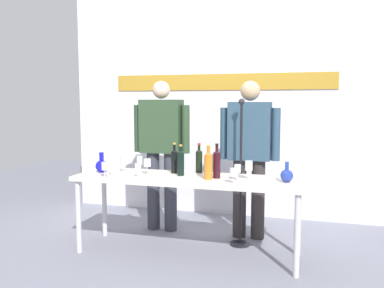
# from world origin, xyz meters

# --- Properties ---
(ground_plane) EXTENTS (10.00, 10.00, 0.00)m
(ground_plane) POSITION_xyz_m (0.00, 0.00, 0.00)
(ground_plane) COLOR slate
(back_wall) EXTENTS (3.98, 0.11, 3.00)m
(back_wall) POSITION_xyz_m (0.00, 1.49, 1.50)
(back_wall) COLOR silver
(back_wall) RESTS_ON ground
(display_table) EXTENTS (2.13, 0.61, 0.74)m
(display_table) POSITION_xyz_m (0.00, 0.00, 0.67)
(display_table) COLOR silver
(display_table) RESTS_ON ground
(decanter_blue_left) EXTENTS (0.12, 0.12, 0.20)m
(decanter_blue_left) POSITION_xyz_m (-0.89, 0.00, 0.81)
(decanter_blue_left) COLOR #1315B9
(decanter_blue_left) RESTS_ON display_table
(decanter_blue_right) EXTENTS (0.11, 0.11, 0.18)m
(decanter_blue_right) POSITION_xyz_m (0.90, 0.00, 0.80)
(decanter_blue_right) COLOR #213898
(decanter_blue_right) RESTS_ON display_table
(presenter_left) EXTENTS (0.64, 0.22, 1.66)m
(presenter_left) POSITION_xyz_m (-0.49, 0.62, 0.96)
(presenter_left) COLOR #32353F
(presenter_left) RESTS_ON ground
(presenter_right) EXTENTS (0.62, 0.22, 1.65)m
(presenter_right) POSITION_xyz_m (0.49, 0.62, 0.94)
(presenter_right) COLOR #2F2A2A
(presenter_right) RESTS_ON ground
(wine_bottle_0) EXTENTS (0.07, 0.07, 0.31)m
(wine_bottle_0) POSITION_xyz_m (0.21, -0.06, 0.87)
(wine_bottle_0) COLOR orange
(wine_bottle_0) RESTS_ON display_table
(wine_bottle_1) EXTENTS (0.07, 0.07, 0.29)m
(wine_bottle_1) POSITION_xyz_m (0.19, 0.05, 0.86)
(wine_bottle_1) COLOR orange
(wine_bottle_1) RESTS_ON display_table
(wine_bottle_2) EXTENTS (0.07, 0.07, 0.32)m
(wine_bottle_2) POSITION_xyz_m (0.27, 0.02, 0.87)
(wine_bottle_2) COLOR black
(wine_bottle_2) RESTS_ON display_table
(wine_bottle_3) EXTENTS (0.06, 0.06, 0.30)m
(wine_bottle_3) POSITION_xyz_m (-0.08, 0.05, 0.87)
(wine_bottle_3) COLOR black
(wine_bottle_3) RESTS_ON display_table
(wine_bottle_4) EXTENTS (0.07, 0.07, 0.29)m
(wine_bottle_4) POSITION_xyz_m (0.04, 0.25, 0.86)
(wine_bottle_4) COLOR black
(wine_bottle_4) RESTS_ON display_table
(wine_bottle_5) EXTENTS (0.07, 0.07, 0.30)m
(wine_bottle_5) POSITION_xyz_m (-0.18, 0.16, 0.86)
(wine_bottle_5) COLOR black
(wine_bottle_5) RESTS_ON display_table
(wine_glass_left_0) EXTENTS (0.06, 0.06, 0.15)m
(wine_glass_left_0) POSITION_xyz_m (-0.57, 0.21, 0.84)
(wine_glass_left_0) COLOR white
(wine_glass_left_0) RESTS_ON display_table
(wine_glass_left_1) EXTENTS (0.06, 0.06, 0.14)m
(wine_glass_left_1) POSITION_xyz_m (-0.73, -0.23, 0.84)
(wine_glass_left_1) COLOR white
(wine_glass_left_1) RESTS_ON display_table
(wine_glass_left_2) EXTENTS (0.06, 0.06, 0.13)m
(wine_glass_left_2) POSITION_xyz_m (-0.43, -0.15, 0.83)
(wine_glass_left_2) COLOR white
(wine_glass_left_2) RESTS_ON display_table
(wine_glass_left_3) EXTENTS (0.06, 0.06, 0.15)m
(wine_glass_left_3) POSITION_xyz_m (-0.70, 0.09, 0.84)
(wine_glass_left_3) COLOR white
(wine_glass_left_3) RESTS_ON display_table
(wine_glass_left_4) EXTENTS (0.06, 0.06, 0.13)m
(wine_glass_left_4) POSITION_xyz_m (-0.71, -0.12, 0.83)
(wine_glass_left_4) COLOR white
(wine_glass_left_4) RESTS_ON display_table
(wine_glass_left_5) EXTENTS (0.07, 0.07, 0.15)m
(wine_glass_left_5) POSITION_xyz_m (-0.41, 0.01, 0.85)
(wine_glass_left_5) COLOR white
(wine_glass_left_5) RESTS_ON display_table
(wine_glass_right_0) EXTENTS (0.07, 0.07, 0.13)m
(wine_glass_right_0) POSITION_xyz_m (0.47, -0.19, 0.83)
(wine_glass_right_0) COLOR white
(wine_glass_right_0) RESTS_ON display_table
(wine_glass_right_1) EXTENTS (0.07, 0.07, 0.17)m
(wine_glass_right_1) POSITION_xyz_m (0.56, 0.04, 0.86)
(wine_glass_right_1) COLOR white
(wine_glass_right_1) RESTS_ON display_table
(wine_glass_right_2) EXTENTS (0.06, 0.06, 0.14)m
(wine_glass_right_2) POSITION_xyz_m (0.47, -0.05, 0.84)
(wine_glass_right_2) COLOR white
(wine_glass_right_2) RESTS_ON display_table
(microphone_stand) EXTENTS (0.20, 0.20, 1.46)m
(microphone_stand) POSITION_xyz_m (0.44, 0.37, 0.49)
(microphone_stand) COLOR black
(microphone_stand) RESTS_ON ground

